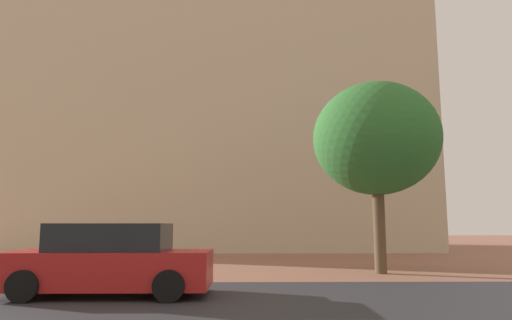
{
  "coord_description": "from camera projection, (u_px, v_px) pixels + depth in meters",
  "views": [
    {
      "loc": [
        -0.41,
        -0.28,
        1.52
      ],
      "look_at": [
        -0.23,
        11.19,
        3.14
      ],
      "focal_mm": 32.34,
      "sensor_mm": 36.0,
      "label": 1
    }
  ],
  "objects": [
    {
      "name": "landmark_building",
      "position": [
        211.0,
        78.0,
        33.13
      ],
      "size": [
        26.75,
        14.06,
        41.64
      ],
      "color": "beige",
      "rests_on": "ground_plane"
    },
    {
      "name": "street_asphalt_strip",
      "position": [
        272.0,
        311.0,
        8.19
      ],
      "size": [
        120.0,
        8.48,
        0.0
      ],
      "primitive_type": "cube",
      "color": "#2D2D33",
      "rests_on": "ground_plane"
    },
    {
      "name": "tree_curb_far",
      "position": [
        376.0,
        139.0,
        15.18
      ],
      "size": [
        4.13,
        4.13,
        6.21
      ],
      "color": "brown",
      "rests_on": "ground_plane"
    },
    {
      "name": "ground_plane",
      "position": [
        268.0,
        296.0,
        9.97
      ],
      "size": [
        120.0,
        120.0,
        0.0
      ],
      "primitive_type": "plane",
      "color": "#93604C"
    },
    {
      "name": "car_red",
      "position": [
        111.0,
        261.0,
        10.09
      ],
      "size": [
        4.37,
        2.04,
        1.56
      ],
      "color": "red",
      "rests_on": "ground_plane"
    }
  ]
}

